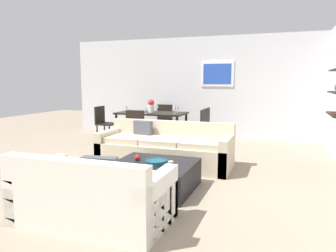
{
  "coord_description": "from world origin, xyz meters",
  "views": [
    {
      "loc": [
        2.0,
        -4.95,
        1.53
      ],
      "look_at": [
        0.15,
        0.2,
        0.75
      ],
      "focal_mm": 33.96,
      "sensor_mm": 36.0,
      "label": 1
    }
  ],
  "objects_px": {
    "candle_jar": "(171,163)",
    "wine_glass_left_near": "(126,108)",
    "wine_glass_head": "(157,107)",
    "wine_glass_right_far": "(177,108)",
    "apple_on_coffee_table": "(137,158)",
    "dining_chair_right_near": "(198,125)",
    "wine_glass_right_near": "(175,108)",
    "dining_chair_head": "(163,118)",
    "wine_glass_foot": "(145,110)",
    "coffee_table": "(153,176)",
    "dining_chair_right_far": "(202,123)",
    "dining_table": "(152,115)",
    "centerpiece_vase": "(151,106)",
    "sofa_beige": "(165,150)",
    "decorative_bowl": "(156,162)",
    "dining_chair_foot": "(137,127)",
    "dining_chair_left_near": "(104,121)",
    "loveseat_white": "(92,196)"
  },
  "relations": [
    {
      "from": "dining_chair_left_near",
      "to": "wine_glass_right_far",
      "type": "height_order",
      "value": "wine_glass_right_far"
    },
    {
      "from": "wine_glass_right_far",
      "to": "sofa_beige",
      "type": "bearing_deg",
      "value": -77.75
    },
    {
      "from": "apple_on_coffee_table",
      "to": "wine_glass_right_near",
      "type": "height_order",
      "value": "wine_glass_right_near"
    },
    {
      "from": "wine_glass_right_far",
      "to": "apple_on_coffee_table",
      "type": "bearing_deg",
      "value": -81.9
    },
    {
      "from": "decorative_bowl",
      "to": "wine_glass_left_near",
      "type": "distance_m",
      "value": 3.86
    },
    {
      "from": "loveseat_white",
      "to": "candle_jar",
      "type": "distance_m",
      "value": 1.27
    },
    {
      "from": "loveseat_white",
      "to": "wine_glass_left_near",
      "type": "relative_size",
      "value": 11.04
    },
    {
      "from": "wine_glass_left_near",
      "to": "loveseat_white",
      "type": "bearing_deg",
      "value": -67.31
    },
    {
      "from": "loveseat_white",
      "to": "wine_glass_foot",
      "type": "height_order",
      "value": "wine_glass_foot"
    },
    {
      "from": "dining_chair_foot",
      "to": "wine_glass_head",
      "type": "height_order",
      "value": "wine_glass_head"
    },
    {
      "from": "coffee_table",
      "to": "dining_chair_right_near",
      "type": "height_order",
      "value": "dining_chair_right_near"
    },
    {
      "from": "dining_chair_foot",
      "to": "wine_glass_foot",
      "type": "height_order",
      "value": "wine_glass_foot"
    },
    {
      "from": "sofa_beige",
      "to": "decorative_bowl",
      "type": "distance_m",
      "value": 1.35
    },
    {
      "from": "dining_table",
      "to": "wine_glass_head",
      "type": "relative_size",
      "value": 11.07
    },
    {
      "from": "candle_jar",
      "to": "centerpiece_vase",
      "type": "distance_m",
      "value": 3.76
    },
    {
      "from": "dining_table",
      "to": "dining_chair_right_near",
      "type": "bearing_deg",
      "value": -8.79
    },
    {
      "from": "dining_table",
      "to": "wine_glass_right_near",
      "type": "bearing_deg",
      "value": -9.43
    },
    {
      "from": "dining_chair_right_near",
      "to": "wine_glass_right_near",
      "type": "relative_size",
      "value": 4.57
    },
    {
      "from": "sofa_beige",
      "to": "wine_glass_foot",
      "type": "xyz_separation_m",
      "value": [
        -1.11,
        1.65,
        0.56
      ]
    },
    {
      "from": "wine_glass_foot",
      "to": "wine_glass_right_far",
      "type": "bearing_deg",
      "value": 36.66
    },
    {
      "from": "dining_chair_left_near",
      "to": "loveseat_white",
      "type": "bearing_deg",
      "value": -60.33
    },
    {
      "from": "sofa_beige",
      "to": "centerpiece_vase",
      "type": "bearing_deg",
      "value": 118.97
    },
    {
      "from": "dining_chair_right_near",
      "to": "sofa_beige",
      "type": "bearing_deg",
      "value": -94.82
    },
    {
      "from": "decorative_bowl",
      "to": "dining_chair_left_near",
      "type": "xyz_separation_m",
      "value": [
        -2.72,
        3.12,
        0.09
      ]
    },
    {
      "from": "sofa_beige",
      "to": "coffee_table",
      "type": "distance_m",
      "value": 1.29
    },
    {
      "from": "candle_jar",
      "to": "sofa_beige",
      "type": "bearing_deg",
      "value": 113.49
    },
    {
      "from": "apple_on_coffee_table",
      "to": "sofa_beige",
      "type": "bearing_deg",
      "value": 90.54
    },
    {
      "from": "apple_on_coffee_table",
      "to": "dining_chair_right_near",
      "type": "relative_size",
      "value": 0.09
    },
    {
      "from": "dining_chair_left_near",
      "to": "centerpiece_vase",
      "type": "height_order",
      "value": "centerpiece_vase"
    },
    {
      "from": "dining_table",
      "to": "dining_chair_head",
      "type": "height_order",
      "value": "dining_chair_head"
    },
    {
      "from": "loveseat_white",
      "to": "coffee_table",
      "type": "distance_m",
      "value": 1.25
    },
    {
      "from": "wine_glass_head",
      "to": "wine_glass_right_far",
      "type": "height_order",
      "value": "wine_glass_right_far"
    },
    {
      "from": "coffee_table",
      "to": "apple_on_coffee_table",
      "type": "bearing_deg",
      "value": 168.75
    },
    {
      "from": "sofa_beige",
      "to": "wine_glass_right_far",
      "type": "relative_size",
      "value": 14.92
    },
    {
      "from": "decorative_bowl",
      "to": "apple_on_coffee_table",
      "type": "distance_m",
      "value": 0.36
    },
    {
      "from": "sofa_beige",
      "to": "wine_glass_foot",
      "type": "relative_size",
      "value": 16.7
    },
    {
      "from": "wine_glass_foot",
      "to": "wine_glass_right_near",
      "type": "relative_size",
      "value": 0.74
    },
    {
      "from": "sofa_beige",
      "to": "wine_glass_left_near",
      "type": "distance_m",
      "value": 2.65
    },
    {
      "from": "wine_glass_right_near",
      "to": "wine_glass_head",
      "type": "xyz_separation_m",
      "value": [
        -0.65,
        0.48,
        -0.03
      ]
    },
    {
      "from": "sofa_beige",
      "to": "dining_chair_left_near",
      "type": "xyz_separation_m",
      "value": [
        -2.37,
        1.82,
        0.21
      ]
    },
    {
      "from": "dining_chair_right_far",
      "to": "wine_glass_head",
      "type": "xyz_separation_m",
      "value": [
        -1.26,
        0.18,
        0.35
      ]
    },
    {
      "from": "wine_glass_right_near",
      "to": "wine_glass_right_far",
      "type": "xyz_separation_m",
      "value": [
        0.0,
        0.21,
        -0.02
      ]
    },
    {
      "from": "dining_chair_head",
      "to": "dining_chair_right_near",
      "type": "xyz_separation_m",
      "value": [
        1.26,
        -1.04,
        0.0
      ]
    },
    {
      "from": "candle_jar",
      "to": "wine_glass_left_near",
      "type": "relative_size",
      "value": 0.49
    },
    {
      "from": "decorative_bowl",
      "to": "dining_chair_right_near",
      "type": "height_order",
      "value": "dining_chair_right_near"
    },
    {
      "from": "dining_chair_right_far",
      "to": "wine_glass_right_near",
      "type": "relative_size",
      "value": 4.57
    },
    {
      "from": "wine_glass_foot",
      "to": "wine_glass_right_near",
      "type": "bearing_deg",
      "value": 22.4
    },
    {
      "from": "wine_glass_foot",
      "to": "dining_chair_left_near",
      "type": "bearing_deg",
      "value": 171.95
    },
    {
      "from": "candle_jar",
      "to": "dining_chair_right_far",
      "type": "xyz_separation_m",
      "value": [
        -0.41,
        3.52,
        0.09
      ]
    },
    {
      "from": "dining_chair_right_far",
      "to": "wine_glass_right_far",
      "type": "bearing_deg",
      "value": -171.88
    }
  ]
}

